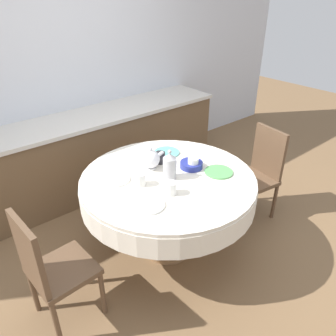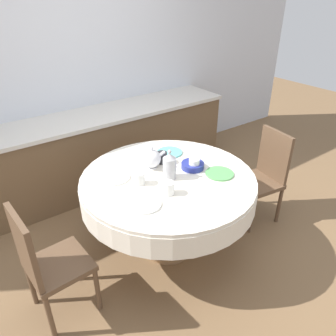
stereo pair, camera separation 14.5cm
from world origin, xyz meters
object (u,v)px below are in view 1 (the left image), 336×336
Objects in this scene: chair_right at (50,267)px; teapot at (151,159)px; coffee_carafe at (170,166)px; chair_left at (259,170)px.

chair_right is 1.12m from teapot.
coffee_carafe is 1.17× the size of teapot.
chair_left is at bearing 84.17° from chair_right.
coffee_carafe is 0.22m from teapot.
coffee_carafe is (1.06, 0.04, 0.36)m from chair_right.
chair_left is 4.34× the size of teapot.
chair_left is 3.72× the size of coffee_carafe.
chair_right is 4.34× the size of teapot.
coffee_carafe is at bearing 88.89° from chair_right.
chair_left and chair_right have the same top height.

